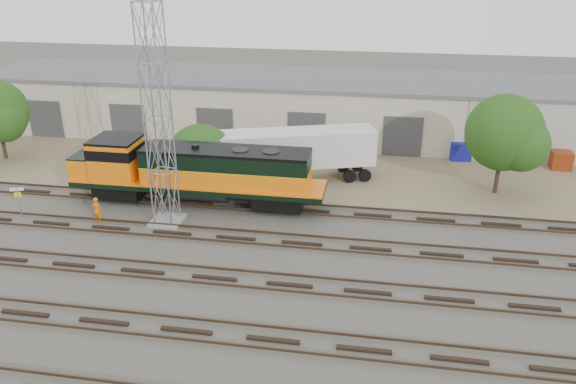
% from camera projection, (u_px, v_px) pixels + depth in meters
% --- Properties ---
extents(ground, '(140.00, 140.00, 0.00)m').
position_uv_depth(ground, '(229.00, 251.00, 32.23)').
color(ground, '#47423A').
rests_on(ground, ground).
extents(dirt_strip, '(80.00, 16.00, 0.02)m').
position_uv_depth(dirt_strip, '(277.00, 161.00, 45.80)').
color(dirt_strip, '#726047').
rests_on(dirt_strip, ground).
extents(tracks, '(80.00, 20.40, 0.28)m').
position_uv_depth(tracks, '(215.00, 278.00, 29.49)').
color(tracks, black).
rests_on(tracks, ground).
extents(warehouse, '(58.40, 10.40, 5.30)m').
position_uv_depth(warehouse, '(293.00, 105.00, 51.95)').
color(warehouse, beige).
rests_on(warehouse, ground).
extents(locomotive, '(17.18, 3.01, 4.13)m').
position_uv_depth(locomotive, '(193.00, 171.00, 37.32)').
color(locomotive, black).
rests_on(locomotive, tracks).
extents(signal_tower, '(1.98, 1.98, 13.37)m').
position_uv_depth(signal_tower, '(158.00, 123.00, 33.09)').
color(signal_tower, gray).
rests_on(signal_tower, ground).
extents(sign_post, '(0.81, 0.32, 2.07)m').
position_uv_depth(sign_post, '(18.00, 196.00, 35.82)').
color(sign_post, gray).
rests_on(sign_post, ground).
extents(worker, '(0.69, 0.52, 1.73)m').
position_uv_depth(worker, '(97.00, 210.00, 35.30)').
color(worker, orange).
rests_on(worker, ground).
extents(semi_trailer, '(12.63, 6.29, 3.84)m').
position_uv_depth(semi_trailer, '(294.00, 150.00, 41.16)').
color(semi_trailer, silver).
rests_on(semi_trailer, ground).
extents(dumpster_blue, '(1.78, 1.69, 1.50)m').
position_uv_depth(dumpster_blue, '(460.00, 150.00, 46.06)').
color(dumpster_blue, navy).
rests_on(dumpster_blue, ground).
extents(dumpster_red, '(1.58, 1.49, 1.40)m').
position_uv_depth(dumpster_red, '(561.00, 160.00, 44.08)').
color(dumpster_red, maroon).
rests_on(dumpster_red, ground).
extents(tree_mid, '(5.16, 4.91, 4.91)m').
position_uv_depth(tree_mid, '(204.00, 161.00, 40.12)').
color(tree_mid, '#382619').
rests_on(tree_mid, ground).
extents(tree_east, '(5.53, 5.26, 7.10)m').
position_uv_depth(tree_east, '(509.00, 136.00, 38.01)').
color(tree_east, '#382619').
rests_on(tree_east, ground).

